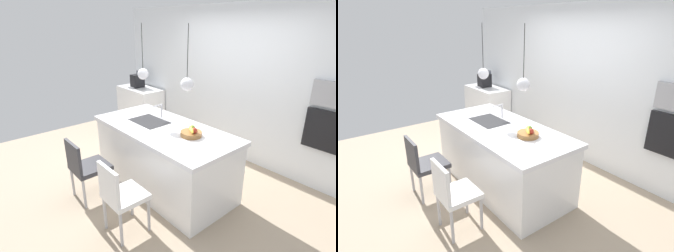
{
  "view_description": "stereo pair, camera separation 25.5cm",
  "coord_description": "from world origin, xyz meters",
  "views": [
    {
      "loc": [
        2.72,
        -2.25,
        2.32
      ],
      "look_at": [
        0.1,
        0.0,
        0.98
      ],
      "focal_mm": 29.02,
      "sensor_mm": 36.0,
      "label": 1
    },
    {
      "loc": [
        2.88,
        -2.05,
        2.32
      ],
      "look_at": [
        0.1,
        0.0,
        0.98
      ],
      "focal_mm": 29.02,
      "sensor_mm": 36.0,
      "label": 2
    }
  ],
  "objects": [
    {
      "name": "chair_middle",
      "position": [
        0.45,
        -1.0,
        0.52
      ],
      "size": [
        0.42,
        0.43,
        0.91
      ],
      "color": "white",
      "rests_on": "ground"
    },
    {
      "name": "coffee_machine",
      "position": [
        -2.48,
        1.28,
        1.03
      ],
      "size": [
        0.2,
        0.35,
        0.38
      ],
      "color": "black",
      "rests_on": "side_counter"
    },
    {
      "name": "pendant_light_left",
      "position": [
        -0.45,
        0.0,
        1.62
      ],
      "size": [
        0.16,
        0.16,
        0.76
      ],
      "color": "silver"
    },
    {
      "name": "oven",
      "position": [
        1.54,
        1.58,
        0.93
      ],
      "size": [
        0.56,
        0.08,
        0.56
      ],
      "primitive_type": "cube",
      "color": "black",
      "rests_on": "back_wall"
    },
    {
      "name": "fruit_bowl",
      "position": [
        0.47,
        0.08,
        0.97
      ],
      "size": [
        0.28,
        0.28,
        0.15
      ],
      "color": "#9E6B38",
      "rests_on": "kitchen_island"
    },
    {
      "name": "sink_basin",
      "position": [
        -0.33,
        0.0,
        0.92
      ],
      "size": [
        0.56,
        0.4,
        0.02
      ],
      "primitive_type": "cube",
      "color": "#2D2D30",
      "rests_on": "kitchen_island"
    },
    {
      "name": "floor",
      "position": [
        0.0,
        0.0,
        0.0
      ],
      "size": [
        6.6,
        6.6,
        0.0
      ],
      "primitive_type": "plane",
      "color": "tan",
      "rests_on": "ground"
    },
    {
      "name": "back_wall",
      "position": [
        0.0,
        1.65,
        1.3
      ],
      "size": [
        6.0,
        0.1,
        2.6
      ],
      "primitive_type": "cube",
      "color": "white",
      "rests_on": "ground"
    },
    {
      "name": "pendant_light_right",
      "position": [
        0.45,
        0.0,
        1.62
      ],
      "size": [
        0.16,
        0.16,
        0.76
      ],
      "color": "silver"
    },
    {
      "name": "faucet",
      "position": [
        -0.33,
        0.21,
        1.07
      ],
      "size": [
        0.02,
        0.17,
        0.22
      ],
      "color": "silver",
      "rests_on": "kitchen_island"
    },
    {
      "name": "side_counter",
      "position": [
        -2.4,
        1.28,
        0.43
      ],
      "size": [
        1.1,
        0.6,
        0.87
      ],
      "primitive_type": "cube",
      "color": "white",
      "rests_on": "ground"
    },
    {
      "name": "chair_near",
      "position": [
        -0.44,
        -1.0,
        0.5
      ],
      "size": [
        0.45,
        0.47,
        0.88
      ],
      "color": "#333338",
      "rests_on": "ground"
    },
    {
      "name": "kitchen_island",
      "position": [
        0.0,
        0.0,
        0.47
      ],
      "size": [
        2.16,
        1.03,
        0.93
      ],
      "color": "white",
      "rests_on": "ground"
    }
  ]
}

